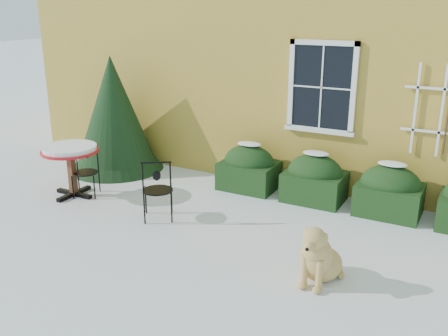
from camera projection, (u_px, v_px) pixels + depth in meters
The scene contains 8 objects.
ground at pixel (192, 244), 7.34m from camera, with size 80.00×80.00×0.00m, color white.
house at pixel (341, 11), 12.19m from camera, with size 12.40×8.40×6.40m.
hedge_row at pixel (351, 185), 8.60m from camera, with size 4.95×0.80×0.91m.
evergreen_shrub at pixel (114, 125), 10.48m from camera, with size 1.98×1.98×2.40m.
bistro_table at pixel (70, 154), 8.99m from camera, with size 1.03×1.03×0.95m.
patio_chair_near at pixel (158, 189), 8.07m from camera, with size 0.64×0.64×1.04m.
patio_chair_far at pixel (86, 170), 9.16m from camera, with size 0.56×0.56×0.94m.
dog at pixel (318, 258), 6.25m from camera, with size 0.58×0.93×0.84m.
Camera 1 is at (3.58, -5.60, 3.35)m, focal length 40.00 mm.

